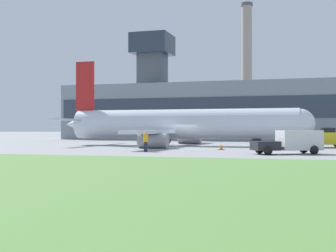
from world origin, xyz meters
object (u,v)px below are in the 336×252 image
at_px(airplane, 179,125).
at_px(ground_crew_person, 146,141).
at_px(pushback_tug, 328,138).
at_px(baggage_truck, 291,142).

relative_size(airplane, ground_crew_person, 16.78).
bearing_deg(ground_crew_person, pushback_tug, 43.39).
bearing_deg(ground_crew_person, baggage_truck, 0.11).
distance_m(airplane, pushback_tug, 16.24).
height_order(airplane, ground_crew_person, airplane).
distance_m(airplane, baggage_truck, 19.01).
height_order(pushback_tug, ground_crew_person, pushback_tug).
height_order(baggage_truck, ground_crew_person, baggage_truck).
distance_m(pushback_tug, ground_crew_person, 20.96).
xyz_separation_m(airplane, pushback_tug, (16.16, 0.53, -1.49)).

